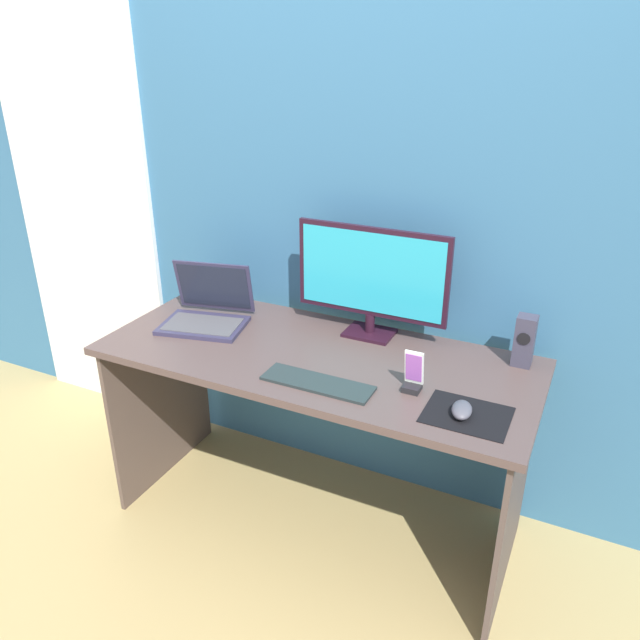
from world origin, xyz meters
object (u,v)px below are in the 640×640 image
at_px(phone_in_dock, 413,377).
at_px(mouse, 462,410).
at_px(monitor, 371,278).
at_px(speaker_right, 524,341).
at_px(laptop, 207,312).
at_px(keyboard_external, 318,383).

bearing_deg(phone_in_dock, mouse, -24.27).
relative_size(monitor, speaker_right, 3.21).
relative_size(mouse, phone_in_dock, 0.72).
xyz_separation_m(speaker_right, phone_in_dock, (-0.28, -0.33, -0.04)).
bearing_deg(monitor, laptop, -163.58).
bearing_deg(monitor, mouse, -41.54).
xyz_separation_m(keyboard_external, phone_in_dock, (0.29, 0.10, 0.04)).
xyz_separation_m(speaker_right, mouse, (-0.11, -0.41, -0.07)).
distance_m(speaker_right, laptop, 1.19).
bearing_deg(speaker_right, monitor, -179.39).
height_order(monitor, laptop, monitor).
height_order(monitor, mouse, monitor).
bearing_deg(keyboard_external, speaker_right, 36.63).
bearing_deg(monitor, speaker_right, 0.61).
bearing_deg(phone_in_dock, monitor, 130.56).
bearing_deg(speaker_right, laptop, -170.94).
height_order(keyboard_external, phone_in_dock, phone_in_dock).
relative_size(keyboard_external, mouse, 3.71).
xyz_separation_m(keyboard_external, mouse, (0.46, 0.02, 0.02)).
distance_m(monitor, keyboard_external, 0.48).
height_order(keyboard_external, mouse, mouse).
distance_m(monitor, speaker_right, 0.57).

